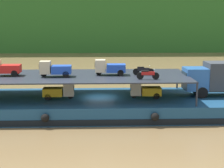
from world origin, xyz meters
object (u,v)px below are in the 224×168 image
Objects in this scene: cargo_barge at (100,105)px; mini_truck_lower_aft at (59,91)px; covered_lorry at (223,77)px; mini_truck_upper_fore at (55,69)px; mini_truck_upper_mid at (4,68)px; mini_truck_upper_bow at (110,67)px; motorcycle_upper_port at (148,74)px; motorcycle_upper_centre at (143,70)px; mini_truck_lower_mid at (145,90)px.

cargo_barge is 3.92m from mini_truck_lower_aft.
covered_lorry is 15.30m from mini_truck_upper_fore.
cargo_barge is at bearing -0.71° from mini_truck_upper_mid.
mini_truck_upper_bow reaches higher than motorcycle_upper_port.
covered_lorry is (11.32, 0.31, 2.45)m from cargo_barge.
cargo_barge is 3.56m from mini_truck_upper_bow.
mini_truck_upper_bow is (9.35, 0.07, 0.00)m from mini_truck_upper_mid.
covered_lorry is 14.98m from mini_truck_lower_aft.
covered_lorry is at bearing 19.28° from motorcycle_upper_port.
mini_truck_upper_mid is (-4.86, 0.60, 2.00)m from mini_truck_lower_aft.
mini_truck_upper_bow is (4.81, 0.74, 0.00)m from mini_truck_upper_fore.
mini_truck_upper_fore is (-0.31, -0.08, 2.00)m from mini_truck_lower_aft.
motorcycle_upper_centre is at bearing 92.55° from motorcycle_upper_port.
cargo_barge is at bearing 7.80° from mini_truck_lower_aft.
mini_truck_upper_mid is at bearing 179.29° from cargo_barge.
mini_truck_lower_aft is 4.96m from mini_truck_upper_bow.
motorcycle_upper_centre is (-7.42, -0.28, 0.74)m from covered_lorry.
mini_truck_upper_fore is 4.86m from mini_truck_upper_bow.
mini_truck_upper_mid is 9.35m from mini_truck_upper_bow.
mini_truck_upper_mid reaches higher than mini_truck_lower_aft.
cargo_barge is 5.25m from mini_truck_upper_fore.
mini_truck_lower_aft is at bearing -176.93° from covered_lorry.
mini_truck_upper_bow reaches higher than covered_lorry.
mini_truck_upper_bow is 3.02m from motorcycle_upper_centre.
motorcycle_upper_port is at bearing -87.45° from motorcycle_upper_centre.
mini_truck_upper_bow is (4.49, 0.67, 2.00)m from mini_truck_lower_aft.
covered_lorry is 4.15× the size of motorcycle_upper_centre.
mini_truck_upper_mid is 1.45× the size of motorcycle_upper_centre.
motorcycle_upper_port is (3.11, -2.43, -0.26)m from mini_truck_upper_bow.
cargo_barge is 17.14× the size of motorcycle_upper_port.
mini_truck_upper_fore reaches higher than mini_truck_lower_aft.
mini_truck_upper_bow is at bearing 0.41° from mini_truck_upper_mid.
mini_truck_upper_mid reaches higher than mini_truck_lower_mid.
motorcycle_upper_port is at bearing -90.95° from mini_truck_lower_mid.
mini_truck_lower_mid is 1.01× the size of mini_truck_upper_mid.
mini_truck_upper_mid is 1.00× the size of mini_truck_upper_fore.
covered_lorry is 7.40m from mini_truck_lower_mid.
covered_lorry reaches higher than cargo_barge.
mini_truck_lower_aft is 1.00× the size of mini_truck_upper_fore.
mini_truck_upper_fore is at bearing -166.20° from mini_truck_lower_aft.
mini_truck_lower_mid is at bearing 0.68° from mini_truck_upper_fore.
motorcycle_upper_centre is at bearing 104.67° from mini_truck_lower_mid.
covered_lorry is at bearing 2.17° from motorcycle_upper_centre.
motorcycle_upper_port is at bearing -29.47° from cargo_barge.
mini_truck_upper_mid and mini_truck_upper_fore have the same top height.
motorcycle_upper_port is (7.91, -1.69, -0.26)m from mini_truck_upper_fore.
mini_truck_upper_fore reaches higher than motorcycle_upper_port.
cargo_barge is 11.73× the size of mini_truck_upper_bow.
mini_truck_lower_aft is (-14.93, -0.80, -1.00)m from covered_lorry.
covered_lorry reaches higher than motorcycle_upper_centre.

